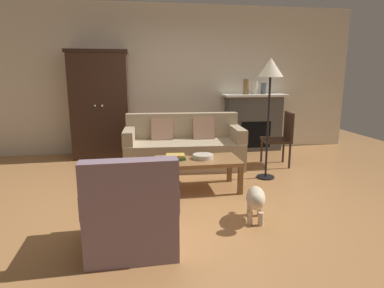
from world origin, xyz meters
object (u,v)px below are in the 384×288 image
object	(u,v)px
mantel_vase_cream	(255,88)
dog	(256,199)
fruit_bowl	(203,156)
floor_lamp	(270,75)
mantel_vase_bronze	(246,87)
couch	(184,148)
coffee_table	(198,163)
armchair_near_left	(131,215)
fireplace	(253,122)
armoire	(100,105)
mantel_vase_slate	(264,88)
book_stack	(176,157)
side_chair_wooden	(281,135)

from	to	relation	value
mantel_vase_cream	dog	distance (m)	3.51
fruit_bowl	floor_lamp	distance (m)	1.50
mantel_vase_bronze	dog	world-z (taller)	mantel_vase_bronze
couch	coffee_table	xyz separation A→B (m)	(0.03, -1.15, 0.05)
armchair_near_left	fireplace	bearing A→B (deg)	56.23
coffee_table	fruit_bowl	size ratio (longest dim) A/B	4.06
mantel_vase_cream	mantel_vase_bronze	bearing A→B (deg)	180.00
armoire	mantel_vase_slate	size ratio (longest dim) A/B	8.74
mantel_vase_bronze	armchair_near_left	bearing A→B (deg)	-121.84
couch	book_stack	xyz separation A→B (m)	(-0.26, -1.13, 0.14)
fireplace	book_stack	bearing A→B (deg)	-130.51
mantel_vase_bronze	mantel_vase_slate	bearing A→B (deg)	0.00
armoire	armchair_near_left	xyz separation A→B (m)	(0.59, -3.45, -0.65)
mantel_vase_bronze	mantel_vase_slate	world-z (taller)	mantel_vase_bronze
book_stack	mantel_vase_slate	xyz separation A→B (m)	(1.99, 2.10, 0.78)
book_stack	mantel_vase_cream	size ratio (longest dim) A/B	1.03
fruit_bowl	dog	xyz separation A→B (m)	(0.35, -1.07, -0.20)
book_stack	mantel_vase_cream	xyz separation A→B (m)	(1.81, 2.10, 0.79)
fireplace	mantel_vase_cream	size ratio (longest dim) A/B	5.07
fireplace	fruit_bowl	xyz separation A→B (m)	(-1.44, -2.12, -0.12)
fireplace	mantel_vase_cream	world-z (taller)	mantel_vase_cream
book_stack	dog	world-z (taller)	book_stack
fireplace	coffee_table	xyz separation A→B (m)	(-1.52, -2.14, -0.20)
dog	couch	bearing A→B (deg)	101.55
fireplace	mantel_vase_slate	distance (m)	0.69
book_stack	fruit_bowl	bearing A→B (deg)	-1.27
fruit_bowl	mantel_vase_bronze	xyz separation A→B (m)	(1.26, 2.10, 0.82)
fireplace	mantel_vase_cream	bearing A→B (deg)	-90.00
book_stack	mantel_vase_bronze	size ratio (longest dim) A/B	0.86
couch	mantel_vase_slate	distance (m)	2.18
armchair_near_left	side_chair_wooden	xyz separation A→B (m)	(2.43, 2.34, 0.20)
armchair_near_left	side_chair_wooden	size ratio (longest dim) A/B	0.98
fruit_bowl	mantel_vase_slate	world-z (taller)	mantel_vase_slate
coffee_table	fruit_bowl	world-z (taller)	fruit_bowl
couch	coffee_table	world-z (taller)	couch
mantel_vase_cream	armoire	bearing A→B (deg)	-178.83
armchair_near_left	floor_lamp	world-z (taller)	floor_lamp
armoire	mantel_vase_cream	distance (m)	2.96
coffee_table	mantel_vase_bronze	bearing A→B (deg)	57.75
armoire	side_chair_wooden	distance (m)	3.25
fireplace	armoire	distance (m)	2.98
armchair_near_left	side_chair_wooden	distance (m)	3.38
coffee_table	mantel_vase_cream	world-z (taller)	mantel_vase_cream
coffee_table	floor_lamp	world-z (taller)	floor_lamp
fireplace	book_stack	xyz separation A→B (m)	(-1.81, -2.11, -0.11)
dog	armchair_near_left	bearing A→B (deg)	-165.25
floor_lamp	fireplace	bearing A→B (deg)	76.70
fireplace	mantel_vase_bronze	bearing A→B (deg)	-174.31
fireplace	mantel_vase_bronze	distance (m)	0.72
coffee_table	couch	bearing A→B (deg)	91.39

